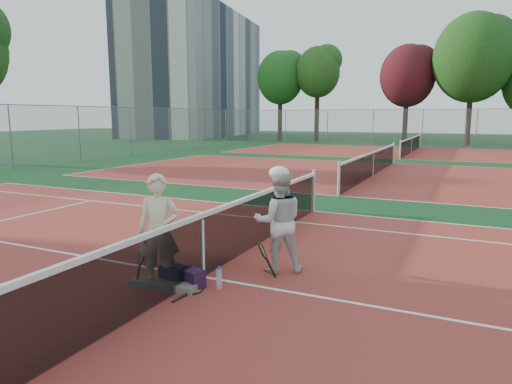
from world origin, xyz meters
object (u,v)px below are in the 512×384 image
net_main (202,246)px  racket_red (142,266)px  player_b (279,221)px  racket_spare (194,291)px  sports_bag_purple (193,278)px  player_a (159,231)px  sports_bag_navy (173,275)px  water_bottle (219,279)px  apartment_block (196,75)px  racket_black_held (262,260)px

net_main → racket_red: size_ratio=18.53×
player_b → racket_spare: bearing=31.3°
net_main → sports_bag_purple: (0.10, -0.42, -0.37)m
sports_bag_purple → player_a: bearing=-158.0°
racket_red → sports_bag_purple: racket_red is taller
net_main → racket_spare: size_ratio=18.30×
sports_bag_navy → water_bottle: water_bottle is taller
player_b → water_bottle: 1.37m
net_main → apartment_block: bearing=122.5°
net_main → player_b: bearing=39.2°
racket_black_held → racket_spare: (-0.64, -0.95, -0.26)m
player_a → racket_black_held: bearing=15.2°
apartment_block → sports_bag_purple: bearing=-57.7°
racket_spare → sports_bag_navy: sports_bag_navy is taller
player_a → sports_bag_navy: (0.11, 0.16, -0.69)m
apartment_block → racket_red: size_ratio=37.12×
player_b → racket_red: (-1.58, -1.44, -0.52)m
racket_spare → sports_bag_purple: 0.21m
apartment_block → racket_red: (27.37, -44.67, -7.20)m
net_main → racket_spare: (0.20, -0.56, -0.49)m
net_main → racket_black_held: (0.84, 0.39, -0.23)m
sports_bag_navy → player_a: bearing=-125.8°
player_b → apartment_block: bearing=-85.6°
net_main → player_a: size_ratio=6.57×
racket_red → player_a: bearing=-41.2°
player_b → sports_bag_purple: size_ratio=4.93×
player_b → racket_spare: 1.73m
racket_black_held → net_main: bearing=5.4°
player_b → sports_bag_navy: size_ratio=4.49×
racket_black_held → sports_bag_purple: bearing=28.1°
sports_bag_navy → racket_spare: bearing=-15.1°
apartment_block → player_b: apartment_block is taller
player_a → water_bottle: bearing=-5.7°
apartment_block → racket_spare: (28.20, -44.56, -7.49)m
player_b → racket_black_held: bearing=44.9°
net_main → water_bottle: size_ratio=36.60×
player_a → water_bottle: (0.82, 0.28, -0.69)m
racket_spare → net_main: bearing=24.1°
apartment_block → player_a: (27.65, -44.60, -6.66)m
sports_bag_navy → sports_bag_purple: 0.33m
racket_black_held → player_b: bearing=-125.1°
player_a → player_b: player_a is taller
racket_red → apartment_block: bearing=67.3°
racket_spare → sports_bag_navy: (-0.43, 0.12, 0.13)m
apartment_block → sports_bag_navy: (27.76, -44.45, -7.36)m
net_main → sports_bag_navy: size_ratio=30.04×
water_bottle → racket_spare: bearing=-138.9°
racket_red → water_bottle: size_ratio=1.98×
apartment_block → racket_red: apartment_block is taller
net_main → racket_spare: 0.78m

